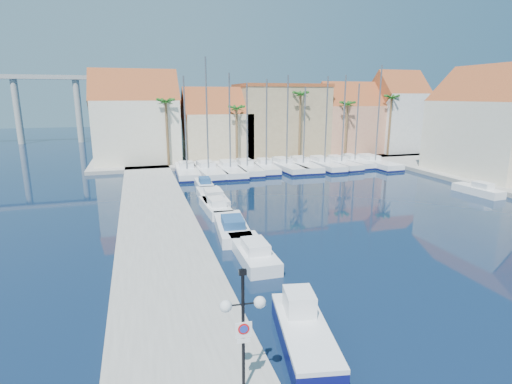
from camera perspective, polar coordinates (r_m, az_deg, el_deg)
ground at (r=21.03m, az=15.44°, el=-15.86°), size 260.00×260.00×0.00m
quay_west at (r=30.50m, az=-13.56°, el=-5.77°), size 6.00×77.00×0.50m
shore_north at (r=67.19m, az=1.01°, el=5.12°), size 54.00×16.00×0.50m
lamp_post at (r=13.34m, az=-1.86°, el=-16.87°), size 1.50×0.47×4.42m
fishing_boat at (r=17.61m, az=6.82°, el=-19.20°), size 2.87×5.89×1.97m
motorboat_west_0 at (r=25.66m, az=-0.40°, el=-8.52°), size 2.05×6.19×1.40m
motorboat_west_1 at (r=30.33m, az=-3.47°, el=-4.99°), size 2.86×7.02×1.40m
motorboat_west_2 at (r=35.89m, az=-5.80°, el=-2.08°), size 2.08×5.92×1.40m
motorboat_west_3 at (r=39.36m, az=-6.27°, el=-0.69°), size 2.41×7.14×1.40m
motorboat_west_4 at (r=44.91m, az=-7.41°, el=1.07°), size 1.76×5.10×1.40m
motorboat_east_1 at (r=48.11m, az=29.19°, el=0.27°), size 2.14×5.40×1.40m
sailboat_0 at (r=52.92m, az=-9.85°, el=2.97°), size 3.14×10.26×12.54m
sailboat_1 at (r=53.09m, az=-6.96°, el=3.12°), size 3.56×11.13×14.82m
sailboat_2 at (r=53.40m, az=-3.79°, el=3.24°), size 3.06×10.62×12.95m
sailboat_3 at (r=54.50m, az=-1.39°, el=3.47°), size 2.95×10.00×11.83m
sailboat_4 at (r=55.11m, az=1.35°, el=3.61°), size 3.05×8.90×12.28m
sailboat_5 at (r=56.19m, az=4.13°, el=3.75°), size 3.46×10.45×12.81m
sailboat_6 at (r=57.13m, az=6.55°, el=3.84°), size 3.19×10.45×11.33m
sailboat_7 at (r=58.05m, az=9.51°, el=3.92°), size 2.84×9.79×12.73m
sailboat_8 at (r=59.24m, az=11.85°, el=4.03°), size 3.00×9.03×12.93m
sailboat_9 at (r=61.12m, az=13.67°, el=4.22°), size 2.85×8.67×11.85m
sailboat_10 at (r=61.35m, az=16.32°, el=4.08°), size 3.24×10.85×14.30m
building_0 at (r=62.42m, az=-16.71°, el=9.70°), size 12.30×9.00×13.50m
building_1 at (r=63.68m, az=-5.66°, el=9.16°), size 10.30×8.00×11.00m
building_2 at (r=67.54m, az=3.50°, el=10.26°), size 14.20×10.20×11.50m
building_3 at (r=71.70m, az=12.95°, el=9.82°), size 10.30×8.00×12.00m
building_4 at (r=75.66m, az=19.42°, el=10.43°), size 8.30×8.00×14.00m
building_6 at (r=57.80m, az=30.62°, el=8.12°), size 9.00×14.30×13.50m
palm_0 at (r=57.48m, az=-12.78°, el=12.19°), size 2.60×2.60×10.15m
palm_1 at (r=59.08m, az=-2.82°, el=11.62°), size 2.60×2.60×9.15m
palm_2 at (r=62.21m, az=6.39°, el=13.39°), size 2.60×2.60×11.15m
palm_3 at (r=65.76m, az=12.93°, el=11.91°), size 2.60×2.60×9.65m
palm_4 at (r=70.01m, az=18.82°, el=12.40°), size 2.60×2.60×10.65m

